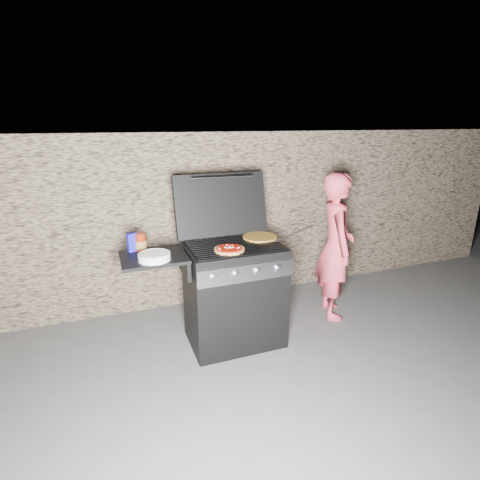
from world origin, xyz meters
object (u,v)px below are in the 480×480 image
object	(u,v)px
person	(335,247)
gas_grill	(207,299)
sauce_jar	(140,242)
pizza_topped	(229,249)

from	to	relation	value
person	gas_grill	bearing A→B (deg)	114.46
gas_grill	sauce_jar	size ratio (longest dim) A/B	9.28
gas_grill	pizza_topped	bearing A→B (deg)	-34.81
sauce_jar	gas_grill	bearing A→B (deg)	-18.97
gas_grill	pizza_topped	world-z (taller)	pizza_topped
pizza_topped	sauce_jar	xyz separation A→B (m)	(-0.66, 0.29, 0.05)
gas_grill	sauce_jar	xyz separation A→B (m)	(-0.49, 0.17, 0.52)
sauce_jar	pizza_topped	bearing A→B (deg)	-23.37
gas_grill	person	bearing A→B (deg)	5.47
person	sauce_jar	bearing A→B (deg)	107.73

